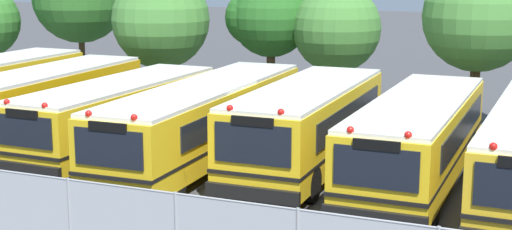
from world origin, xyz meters
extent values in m
plane|color=#424244|center=(0.00, 0.00, 0.00)|extent=(160.00, 160.00, 0.00)
cylinder|color=black|center=(-9.13, 3.88, 0.50)|extent=(0.28, 1.00, 1.00)
cylinder|color=black|center=(-11.29, 3.88, 0.50)|extent=(0.28, 1.00, 1.00)
cube|color=#EAA80C|center=(-6.83, -0.14, 1.38)|extent=(2.64, 10.53, 2.07)
cube|color=white|center=(-6.83, -0.14, 2.48)|extent=(2.59, 10.32, 0.12)
cube|color=black|center=(-5.61, 0.19, 1.71)|extent=(0.22, 8.17, 0.74)
cube|color=black|center=(-8.06, 0.13, 1.71)|extent=(0.22, 8.17, 0.74)
cube|color=black|center=(-6.83, -0.14, 0.97)|extent=(2.67, 10.63, 0.10)
cylinder|color=black|center=(-5.84, 3.32, 0.50)|extent=(0.30, 1.01, 1.00)
cylinder|color=black|center=(-7.97, 3.27, 0.50)|extent=(0.30, 1.01, 1.00)
cube|color=yellow|center=(-3.43, -0.12, 1.30)|extent=(2.71, 9.57, 1.90)
cube|color=white|center=(-3.43, -0.12, 2.31)|extent=(2.66, 9.38, 0.12)
cube|color=black|center=(-3.55, -4.94, 0.53)|extent=(2.53, 0.22, 0.36)
cube|color=black|center=(-3.54, -4.89, 1.64)|extent=(2.03, 0.11, 0.91)
cube|color=black|center=(-2.16, 0.15, 1.61)|extent=(0.22, 7.42, 0.68)
cube|color=black|center=(-4.68, 0.21, 1.61)|extent=(0.22, 7.42, 0.68)
cube|color=black|center=(-3.43, -0.12, 0.92)|extent=(2.74, 9.67, 0.10)
sphere|color=red|center=(-2.86, -4.74, 2.41)|extent=(0.18, 0.18, 0.18)
sphere|color=red|center=(-4.22, -4.71, 2.41)|extent=(0.18, 0.18, 0.18)
cube|color=black|center=(-3.54, -4.90, 2.15)|extent=(1.12, 0.11, 0.24)
cylinder|color=black|center=(-2.41, -3.50, 0.50)|extent=(0.30, 1.01, 1.00)
cylinder|color=black|center=(-4.61, -3.45, 0.50)|extent=(0.30, 1.01, 1.00)
cylinder|color=black|center=(-2.26, 2.81, 0.50)|extent=(0.30, 1.01, 1.00)
cylinder|color=black|center=(-4.46, 2.86, 0.50)|extent=(0.30, 1.01, 1.00)
cube|color=yellow|center=(-0.05, -0.24, 1.37)|extent=(2.63, 11.49, 2.04)
cube|color=white|center=(-0.05, -0.24, 2.45)|extent=(2.58, 11.26, 0.12)
cube|color=black|center=(0.05, -6.03, 0.53)|extent=(2.48, 0.20, 0.36)
cube|color=black|center=(0.05, -5.98, 1.74)|extent=(1.99, 0.09, 0.98)
cube|color=black|center=(1.18, 0.08, 1.70)|extent=(0.20, 8.93, 0.74)
cube|color=black|center=(-1.30, 0.04, 1.70)|extent=(0.20, 8.93, 0.74)
cube|color=black|center=(-0.05, -0.24, 0.96)|extent=(2.66, 11.60, 0.10)
sphere|color=red|center=(0.71, -5.80, 2.55)|extent=(0.18, 0.18, 0.18)
sphere|color=red|center=(-0.63, -5.83, 2.55)|extent=(0.18, 0.18, 0.18)
cube|color=black|center=(0.05, -5.99, 2.29)|extent=(1.10, 0.10, 0.24)
cylinder|color=black|center=(1.10, -4.55, 0.50)|extent=(0.30, 1.00, 1.00)
cylinder|color=black|center=(-1.05, -4.58, 0.50)|extent=(0.30, 1.00, 1.00)
cylinder|color=black|center=(0.95, 3.70, 0.50)|extent=(0.30, 1.00, 1.00)
cylinder|color=black|center=(-1.20, 3.66, 0.50)|extent=(0.30, 1.00, 1.00)
cube|color=yellow|center=(3.32, 0.03, 1.43)|extent=(2.64, 9.07, 2.17)
cube|color=white|center=(3.32, 0.03, 2.58)|extent=(2.59, 8.89, 0.12)
cube|color=black|center=(3.37, -4.56, 0.53)|extent=(2.59, 0.19, 0.36)
cube|color=black|center=(3.37, -4.51, 1.82)|extent=(2.08, 0.08, 1.04)
cube|color=black|center=(4.61, 0.35, 1.78)|extent=(0.12, 7.05, 0.78)
cube|color=black|center=(2.03, 0.32, 1.78)|extent=(0.12, 7.05, 0.78)
cube|color=black|center=(3.32, 0.03, 1.00)|extent=(2.67, 9.16, 0.10)
sphere|color=red|center=(4.07, -4.33, 2.68)|extent=(0.18, 0.18, 0.18)
sphere|color=red|center=(2.67, -4.35, 2.68)|extent=(0.18, 0.18, 0.18)
cube|color=black|center=(3.37, -4.52, 2.42)|extent=(1.14, 0.09, 0.24)
cylinder|color=black|center=(4.49, -3.08, 0.50)|extent=(0.29, 1.00, 1.00)
cylinder|color=black|center=(2.23, -3.10, 0.50)|extent=(0.29, 1.00, 1.00)
cylinder|color=black|center=(4.42, 2.76, 0.50)|extent=(0.29, 1.00, 1.00)
cylinder|color=black|center=(2.16, 2.74, 0.50)|extent=(0.29, 1.00, 1.00)
cube|color=yellow|center=(6.74, -0.06, 1.35)|extent=(2.52, 10.14, 2.01)
cube|color=white|center=(6.74, -0.06, 2.42)|extent=(2.47, 9.94, 0.12)
cube|color=black|center=(6.71, -5.19, 0.53)|extent=(2.50, 0.18, 0.36)
cube|color=black|center=(6.71, -5.14, 1.72)|extent=(2.01, 0.07, 0.96)
cube|color=black|center=(7.99, 0.24, 1.68)|extent=(0.09, 7.90, 0.72)
cube|color=black|center=(5.50, 0.25, 1.68)|extent=(0.09, 7.90, 0.72)
cube|color=black|center=(6.74, -0.06, 0.95)|extent=(2.54, 10.24, 0.10)
sphere|color=red|center=(7.38, -4.97, 2.52)|extent=(0.18, 0.18, 0.18)
sphere|color=red|center=(6.04, -4.96, 2.52)|extent=(0.18, 0.18, 0.18)
cube|color=black|center=(6.71, -5.15, 2.26)|extent=(1.10, 0.09, 0.24)
cylinder|color=black|center=(7.80, -3.73, 0.50)|extent=(0.29, 1.00, 1.00)
cylinder|color=black|center=(5.63, -3.71, 0.50)|extent=(0.29, 1.00, 1.00)
cylinder|color=black|center=(7.85, 3.20, 0.50)|extent=(0.29, 1.00, 1.00)
cylinder|color=black|center=(5.68, 3.21, 0.50)|extent=(0.29, 1.00, 1.00)
cube|color=black|center=(8.79, 0.15, 1.67)|extent=(0.21, 8.32, 0.72)
sphere|color=red|center=(9.26, -5.34, 2.51)|extent=(0.18, 0.18, 0.18)
cylinder|color=black|center=(8.87, -4.08, 0.50)|extent=(0.30, 1.01, 1.00)
cylinder|color=black|center=(9.02, 3.39, 0.50)|extent=(0.30, 1.01, 1.00)
cylinder|color=#4C3823|center=(-12.38, 10.37, 1.47)|extent=(0.31, 0.31, 2.94)
cylinder|color=#4C3823|center=(-6.44, 8.14, 1.09)|extent=(0.45, 0.45, 2.18)
sphere|color=#478438|center=(-6.44, 8.14, 3.84)|extent=(4.42, 4.42, 4.42)
sphere|color=#478438|center=(-6.98, 8.04, 3.82)|extent=(3.13, 3.13, 3.13)
cylinder|color=#4C3823|center=(-1.64, 9.52, 1.33)|extent=(0.39, 0.39, 2.66)
sphere|color=#286623|center=(-1.64, 9.52, 4.00)|extent=(3.57, 3.57, 3.57)
sphere|color=#286623|center=(-2.43, 9.32, 3.98)|extent=(2.50, 2.50, 2.50)
cylinder|color=#4C3823|center=(1.38, 9.54, 1.08)|extent=(0.42, 0.42, 2.17)
sphere|color=#478438|center=(1.38, 9.54, 3.59)|extent=(3.80, 3.80, 3.80)
sphere|color=#478438|center=(1.17, 9.71, 4.07)|extent=(2.86, 2.86, 2.86)
cylinder|color=#4C3823|center=(7.36, 8.31, 1.37)|extent=(0.39, 0.39, 2.75)
sphere|color=#478438|center=(7.36, 8.31, 4.35)|extent=(4.27, 4.27, 4.27)
sphere|color=#478438|center=(7.72, 8.51, 4.27)|extent=(3.35, 3.35, 3.35)
cylinder|color=#9EA0A3|center=(0.82, -8.71, 0.89)|extent=(0.07, 0.07, 1.78)
cube|color=#ADB2B7|center=(0.82, -8.71, 0.89)|extent=(26.27, 0.02, 1.74)
cylinder|color=#9EA0A3|center=(0.82, -8.71, 1.75)|extent=(26.27, 0.04, 0.04)
camera|label=1|loc=(10.51, -21.46, 6.31)|focal=52.45mm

